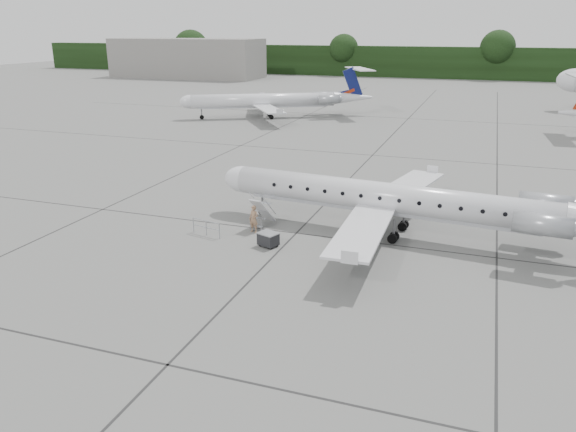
% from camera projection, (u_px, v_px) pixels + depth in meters
% --- Properties ---
extents(ground, '(320.00, 320.00, 0.00)m').
position_uv_depth(ground, '(330.00, 277.00, 30.38)').
color(ground, slate).
rests_on(ground, ground).
extents(treeline, '(260.00, 4.00, 8.00)m').
position_uv_depth(treeline, '(464.00, 63.00, 145.20)').
color(treeline, black).
rests_on(treeline, ground).
extents(terminal_building, '(40.00, 14.00, 10.00)m').
position_uv_depth(terminal_building, '(187.00, 58.00, 149.19)').
color(terminal_building, slate).
rests_on(terminal_building, ground).
extents(main_regional_jet, '(28.55, 21.87, 6.85)m').
position_uv_depth(main_regional_jet, '(387.00, 183.00, 35.62)').
color(main_regional_jet, silver).
rests_on(main_regional_jet, ground).
extents(airstair, '(1.07, 2.32, 2.15)m').
position_uv_depth(airstair, '(263.00, 211.00, 37.73)').
color(airstair, silver).
rests_on(airstair, ground).
extents(passenger, '(0.75, 0.57, 1.83)m').
position_uv_depth(passenger, '(254.00, 219.00, 36.69)').
color(passenger, '#956F51').
rests_on(passenger, ground).
extents(safety_railing, '(2.16, 0.59, 1.00)m').
position_uv_depth(safety_railing, '(206.00, 228.00, 36.25)').
color(safety_railing, '#989BA1').
rests_on(safety_railing, ground).
extents(baggage_cart, '(1.35, 1.23, 0.96)m').
position_uv_depth(baggage_cart, '(268.00, 239.00, 34.42)').
color(baggage_cart, black).
rests_on(baggage_cart, ground).
extents(bg_regional_left, '(33.22, 30.17, 7.13)m').
position_uv_depth(bg_regional_left, '(263.00, 94.00, 82.43)').
color(bg_regional_left, silver).
rests_on(bg_regional_left, ground).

